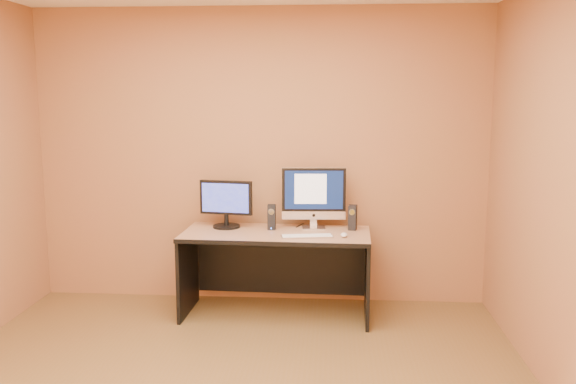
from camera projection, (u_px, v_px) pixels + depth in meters
The scene contains 10 objects.
walls at pixel (218, 194), 3.43m from camera, with size 4.00×4.00×2.60m, color #955A3C, non-canonical shape.
desk at pixel (276, 274), 5.11m from camera, with size 1.55×0.68×0.72m, color #A87A54, non-canonical shape.
imac at pixel (314, 197), 5.17m from camera, with size 0.55×0.20×0.53m, color #BBBABF, non-canonical shape.
second_monitor at pixel (226, 204), 5.21m from camera, with size 0.46×0.23×0.41m, color black, non-canonical shape.
speaker_left at pixel (272, 217), 5.14m from camera, with size 0.07×0.07×0.21m, color black, non-canonical shape.
speaker_right at pixel (353, 218), 5.13m from camera, with size 0.07×0.07×0.21m, color black, non-canonical shape.
keyboard at pixel (307, 236), 4.88m from camera, with size 0.42×0.11×0.02m, color #B8B8BD.
mouse at pixel (344, 235), 4.89m from camera, with size 0.06×0.10×0.03m, color silver.
cable_a at pixel (314, 226), 5.29m from camera, with size 0.01×0.01×0.21m, color black.
cable_b at pixel (300, 225), 5.31m from camera, with size 0.01×0.01×0.17m, color black.
Camera 1 is at (0.64, -3.35, 1.86)m, focal length 38.00 mm.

